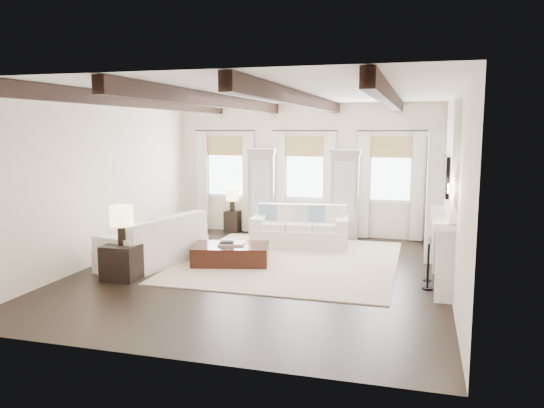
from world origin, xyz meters
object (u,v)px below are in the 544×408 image
(sofa_left, at_px, (157,245))
(side_table_front, at_px, (123,262))
(ottoman, at_px, (231,254))
(side_table_back, at_px, (233,221))
(sofa_back, at_px, (300,230))

(sofa_left, bearing_deg, side_table_front, -94.39)
(ottoman, bearing_deg, side_table_back, 95.81)
(sofa_left, height_order, ottoman, sofa_left)
(sofa_left, xyz_separation_m, side_table_back, (0.30, 3.46, -0.11))
(sofa_back, bearing_deg, sofa_left, -134.72)
(sofa_left, height_order, side_table_front, sofa_left)
(sofa_back, relative_size, ottoman, 1.54)
(sofa_back, xyz_separation_m, ottoman, (-0.93, -1.95, -0.18))
(side_table_front, relative_size, side_table_back, 1.14)
(side_table_back, bearing_deg, side_table_front, -94.80)
(ottoman, relative_size, side_table_front, 2.37)
(sofa_left, bearing_deg, ottoman, 15.68)
(sofa_left, distance_m, side_table_back, 3.47)
(ottoman, xyz_separation_m, side_table_back, (-1.08, 3.07, 0.08))
(side_table_back, bearing_deg, ottoman, -70.59)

